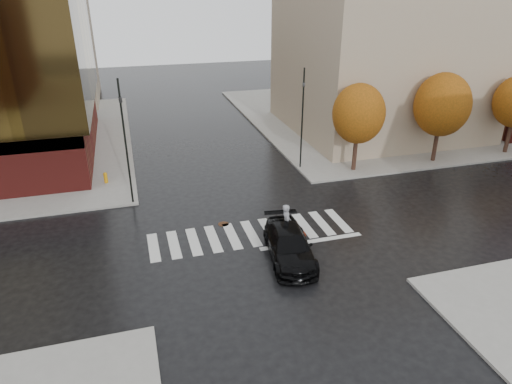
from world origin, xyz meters
The scene contains 13 objects.
ground centered at (0.00, 0.00, 0.00)m, with size 120.00×120.00×0.00m, color black.
sidewalk_ne centered at (21.00, 21.00, 0.07)m, with size 30.00×30.00×0.15m, color gray.
crosswalk centered at (0.00, 0.50, 0.01)m, with size 12.00×3.00×0.01m, color silver.
building_ne_tan centered at (17.00, 17.00, 9.15)m, with size 16.00×16.00×18.00m, color tan.
building_nw_far centered at (-16.00, 37.00, 10.15)m, with size 14.00×12.00×20.00m, color tan.
tree_ne_a centered at (10.00, 7.40, 4.46)m, with size 3.80×3.80×6.50m.
tree_ne_b centered at (17.00, 7.40, 4.62)m, with size 4.20×4.20×6.89m.
sedan centered at (1.23, -2.50, 0.77)m, with size 2.15×5.29×1.54m, color black.
cyclist centered at (1.66, -1.00, 0.79)m, with size 2.14×1.07×2.32m.
traffic_light_nw centered at (-6.34, 6.30, 4.74)m, with size 0.25×0.23×7.93m.
traffic_light_ne centered at (6.30, 9.00, 4.43)m, with size 0.18×0.21×7.48m.
fire_hydrant centered at (-8.02, 10.00, 0.58)m, with size 0.28×0.28×0.78m.
manhole centered at (-1.28, 2.00, 0.01)m, with size 0.64×0.64×0.01m, color #4B2D1A.
Camera 1 is at (-6.03, -21.41, 13.20)m, focal length 32.00 mm.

